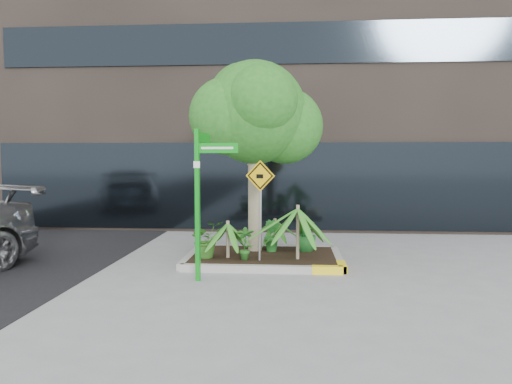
{
  "coord_description": "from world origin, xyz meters",
  "views": [
    {
      "loc": [
        0.82,
        -10.41,
        2.26
      ],
      "look_at": [
        0.04,
        0.2,
        1.52
      ],
      "focal_mm": 35.0,
      "sensor_mm": 36.0,
      "label": 1
    }
  ],
  "objects": [
    {
      "name": "shrub_a",
      "position": [
        -0.99,
        -0.13,
        0.54
      ],
      "size": [
        0.97,
        0.97,
        0.78
      ],
      "primitive_type": "imported",
      "rotation": [
        0.0,
        0.0,
        0.57
      ],
      "color": "#295C1A",
      "rests_on": "planter"
    },
    {
      "name": "street_sign_post",
      "position": [
        -0.84,
        -1.45,
        1.72
      ],
      "size": [
        0.82,
        0.87,
        2.78
      ],
      "rotation": [
        0.0,
        0.0,
        -0.13
      ],
      "color": "#0D8F18",
      "rests_on": "ground"
    },
    {
      "name": "cattle_sign",
      "position": [
        0.16,
        -0.3,
        1.54
      ],
      "size": [
        0.61,
        0.21,
        2.05
      ],
      "rotation": [
        0.0,
        0.0,
        -0.3
      ],
      "color": "slate",
      "rests_on": "ground"
    },
    {
      "name": "palm_back",
      "position": [
        0.41,
        1.13,
        0.79
      ],
      "size": [
        0.77,
        0.77,
        0.86
      ],
      "color": "gray",
      "rests_on": "ground"
    },
    {
      "name": "palm_front",
      "position": [
        0.93,
        -0.12,
        1.21
      ],
      "size": [
        1.27,
        1.27,
        1.41
      ],
      "color": "gray",
      "rests_on": "ground"
    },
    {
      "name": "tree",
      "position": [
        -0.03,
        0.81,
        3.26
      ],
      "size": [
        2.98,
        2.64,
        4.46
      ],
      "color": "gray",
      "rests_on": "ground"
    },
    {
      "name": "ground",
      "position": [
        0.0,
        0.0,
        0.0
      ],
      "size": [
        80.0,
        80.0,
        0.0
      ],
      "primitive_type": "plane",
      "color": "gray",
      "rests_on": "ground"
    },
    {
      "name": "building",
      "position": [
        0.5,
        8.5,
        7.5
      ],
      "size": [
        18.0,
        8.0,
        15.0
      ],
      "primitive_type": "cube",
      "color": "#2D2621",
      "rests_on": "ground"
    },
    {
      "name": "shrub_d",
      "position": [
        0.38,
        0.64,
        0.52
      ],
      "size": [
        0.58,
        0.58,
        0.74
      ],
      "primitive_type": "imported",
      "rotation": [
        0.0,
        0.0,
        5.45
      ],
      "color": "#1E6821",
      "rests_on": "planter"
    },
    {
      "name": "shrub_b",
      "position": [
        1.12,
        0.79,
        0.58
      ],
      "size": [
        0.67,
        0.67,
        0.86
      ],
      "primitive_type": "imported",
      "rotation": [
        0.0,
        0.0,
        2.2
      ],
      "color": "#1C5F21",
      "rests_on": "planter"
    },
    {
      "name": "palm_left",
      "position": [
        -0.54,
        -0.08,
        0.88
      ],
      "size": [
        0.88,
        0.88,
        0.98
      ],
      "color": "gray",
      "rests_on": "ground"
    },
    {
      "name": "shrub_c",
      "position": [
        -0.15,
        -0.29,
        0.5
      ],
      "size": [
        0.41,
        0.41,
        0.7
      ],
      "primitive_type": "imported",
      "rotation": [
        0.0,
        0.0,
        3.27
      ],
      "color": "#24631E",
      "rests_on": "planter"
    },
    {
      "name": "planter",
      "position": [
        0.23,
        0.27,
        0.1
      ],
      "size": [
        3.35,
        2.36,
        0.15
      ],
      "color": "#9E9E99",
      "rests_on": "ground"
    }
  ]
}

